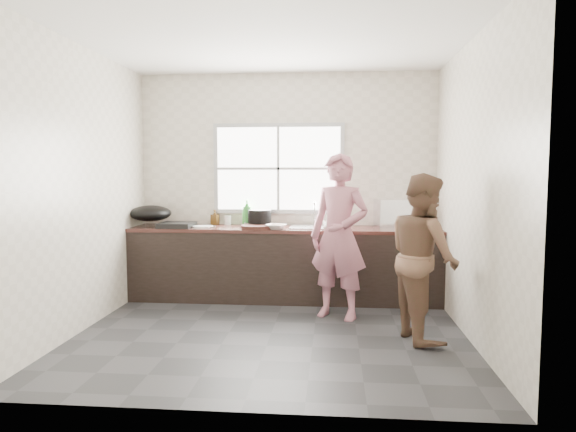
# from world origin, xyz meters

# --- Properties ---
(floor) EXTENTS (3.60, 3.20, 0.01)m
(floor) POSITION_xyz_m (0.00, 0.00, -0.01)
(floor) COLOR #29292B
(floor) RESTS_ON ground
(ceiling) EXTENTS (3.60, 3.20, 0.01)m
(ceiling) POSITION_xyz_m (0.00, 0.00, 2.71)
(ceiling) COLOR silver
(ceiling) RESTS_ON wall_back
(wall_back) EXTENTS (3.60, 0.01, 2.70)m
(wall_back) POSITION_xyz_m (0.00, 1.60, 1.35)
(wall_back) COLOR beige
(wall_back) RESTS_ON ground
(wall_left) EXTENTS (0.01, 3.20, 2.70)m
(wall_left) POSITION_xyz_m (-1.80, 0.00, 1.35)
(wall_left) COLOR silver
(wall_left) RESTS_ON ground
(wall_right) EXTENTS (0.01, 3.20, 2.70)m
(wall_right) POSITION_xyz_m (1.80, 0.00, 1.35)
(wall_right) COLOR beige
(wall_right) RESTS_ON ground
(wall_front) EXTENTS (3.60, 0.01, 2.70)m
(wall_front) POSITION_xyz_m (0.00, -1.60, 1.35)
(wall_front) COLOR beige
(wall_front) RESTS_ON ground
(cabinet) EXTENTS (3.60, 0.62, 0.82)m
(cabinet) POSITION_xyz_m (0.00, 1.29, 0.41)
(cabinet) COLOR black
(cabinet) RESTS_ON floor
(countertop) EXTENTS (3.60, 0.64, 0.04)m
(countertop) POSITION_xyz_m (0.00, 1.29, 0.84)
(countertop) COLOR #331914
(countertop) RESTS_ON cabinet
(sink) EXTENTS (0.55, 0.45, 0.02)m
(sink) POSITION_xyz_m (0.35, 1.29, 0.86)
(sink) COLOR silver
(sink) RESTS_ON countertop
(faucet) EXTENTS (0.02, 0.02, 0.30)m
(faucet) POSITION_xyz_m (0.35, 1.49, 1.01)
(faucet) COLOR silver
(faucet) RESTS_ON countertop
(window_frame) EXTENTS (1.60, 0.05, 1.10)m
(window_frame) POSITION_xyz_m (-0.10, 1.59, 1.55)
(window_frame) COLOR #9EA0A5
(window_frame) RESTS_ON wall_back
(window_glazing) EXTENTS (1.50, 0.01, 1.00)m
(window_glazing) POSITION_xyz_m (-0.10, 1.57, 1.55)
(window_glazing) COLOR white
(window_glazing) RESTS_ON window_frame
(woman) EXTENTS (0.68, 0.58, 1.59)m
(woman) POSITION_xyz_m (0.63, 0.58, 0.79)
(woman) COLOR #B76E7E
(woman) RESTS_ON floor
(person_side) EXTENTS (0.73, 0.85, 1.50)m
(person_side) POSITION_xyz_m (1.39, -0.02, 0.75)
(person_side) COLOR brown
(person_side) RESTS_ON floor
(cutting_board) EXTENTS (0.42, 0.42, 0.04)m
(cutting_board) POSITION_xyz_m (-0.29, 1.15, 0.88)
(cutting_board) COLOR black
(cutting_board) RESTS_ON countertop
(cleaver) EXTENTS (0.20, 0.11, 0.01)m
(cleaver) POSITION_xyz_m (-0.38, 1.33, 0.90)
(cleaver) COLOR #ADADB4
(cleaver) RESTS_ON cutting_board
(bowl_mince) EXTENTS (0.28, 0.28, 0.06)m
(bowl_mince) POSITION_xyz_m (-0.08, 1.09, 0.89)
(bowl_mince) COLOR white
(bowl_mince) RESTS_ON countertop
(bowl_crabs) EXTENTS (0.27, 0.27, 0.07)m
(bowl_crabs) POSITION_xyz_m (0.59, 1.20, 0.89)
(bowl_crabs) COLOR silver
(bowl_crabs) RESTS_ON countertop
(bowl_held) EXTENTS (0.22, 0.22, 0.05)m
(bowl_held) POSITION_xyz_m (0.52, 1.08, 0.89)
(bowl_held) COLOR silver
(bowl_held) RESTS_ON countertop
(black_pot) EXTENTS (0.31, 0.31, 0.20)m
(black_pot) POSITION_xyz_m (-0.30, 1.34, 0.96)
(black_pot) COLOR black
(black_pot) RESTS_ON countertop
(plate_food) EXTENTS (0.30, 0.30, 0.02)m
(plate_food) POSITION_xyz_m (-0.95, 1.18, 0.87)
(plate_food) COLOR silver
(plate_food) RESTS_ON countertop
(bottle_green) EXTENTS (0.14, 0.14, 0.32)m
(bottle_green) POSITION_xyz_m (-0.47, 1.46, 1.02)
(bottle_green) COLOR #2B842E
(bottle_green) RESTS_ON countertop
(bottle_brown_tall) EXTENTS (0.09, 0.09, 0.17)m
(bottle_brown_tall) POSITION_xyz_m (-0.88, 1.52, 0.94)
(bottle_brown_tall) COLOR #462F11
(bottle_brown_tall) RESTS_ON countertop
(bottle_brown_short) EXTENTS (0.14, 0.14, 0.16)m
(bottle_brown_short) POSITION_xyz_m (-0.39, 1.52, 0.94)
(bottle_brown_short) COLOR #3D170F
(bottle_brown_short) RESTS_ON countertop
(glass_jar) EXTENTS (0.09, 0.09, 0.11)m
(glass_jar) POSITION_xyz_m (-0.72, 1.52, 0.92)
(glass_jar) COLOR white
(glass_jar) RESTS_ON countertop
(burner) EXTENTS (0.39, 0.39, 0.06)m
(burner) POSITION_xyz_m (-1.26, 1.19, 0.89)
(burner) COLOR black
(burner) RESTS_ON countertop
(wok) EXTENTS (0.53, 0.53, 0.19)m
(wok) POSITION_xyz_m (-1.62, 1.29, 1.01)
(wok) COLOR black
(wok) RESTS_ON burner
(dish_rack) EXTENTS (0.49, 0.39, 0.33)m
(dish_rack) POSITION_xyz_m (1.30, 1.51, 1.02)
(dish_rack) COLOR silver
(dish_rack) RESTS_ON countertop
(pot_lid_left) EXTENTS (0.31, 0.31, 0.01)m
(pot_lid_left) POSITION_xyz_m (-1.40, 1.31, 0.87)
(pot_lid_left) COLOR silver
(pot_lid_left) RESTS_ON countertop
(pot_lid_right) EXTENTS (0.33, 0.33, 0.01)m
(pot_lid_right) POSITION_xyz_m (-0.93, 1.21, 0.87)
(pot_lid_right) COLOR #B2B5B9
(pot_lid_right) RESTS_ON countertop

